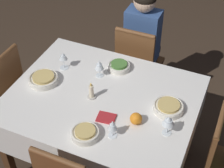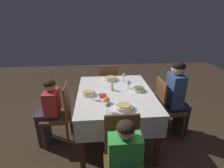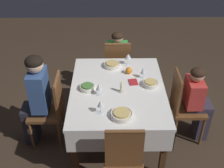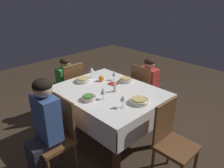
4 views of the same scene
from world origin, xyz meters
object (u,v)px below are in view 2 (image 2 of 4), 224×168
bowl_west (125,107)px  orange_fruit (107,100)px  chair_west (123,156)px  wine_glass_south (128,82)px  person_child_red (48,110)px  wine_glass_west (108,103)px  bowl_north (89,93)px  chair_east (108,84)px  dining_table (115,98)px  bowl_south (139,89)px  napkin_red_folded (103,96)px  person_adult_denim (177,95)px  wine_glass_north (94,93)px  chair_north (61,112)px  bowl_east (111,79)px  chair_south (166,105)px  candle_centerpiece (112,87)px  person_child_green (126,167)px  wine_glass_east (124,75)px

bowl_west → orange_fruit: bearing=51.2°
chair_west → wine_glass_south: size_ratio=6.17×
chair_west → person_child_red: person_child_red is taller
wine_glass_west → bowl_north: size_ratio=0.83×
orange_fruit → chair_east: bearing=-4.9°
dining_table → bowl_south: 0.36m
bowl_north → napkin_red_folded: size_ratio=1.37×
person_adult_denim → bowl_west: person_adult_denim is taller
orange_fruit → dining_table: bearing=-24.7°
wine_glass_north → chair_north: bearing=70.3°
chair_west → wine_glass_west: size_ratio=6.11×
chair_east → wine_glass_west: 1.49m
bowl_east → chair_west: bearing=-179.9°
chair_south → wine_glass_south: bearing=79.6°
person_adult_denim → wine_glass_north: (-0.22, 1.23, 0.19)m
wine_glass_north → candle_centerpiece: 0.38m
person_child_green → orange_fruit: 0.83m
bowl_south → orange_fruit: bearing=123.5°
person_child_red → candle_centerpiece: (0.10, -0.91, 0.27)m
chair_west → napkin_red_folded: bearing=101.2°
bowl_west → wine_glass_north: 0.45m
person_child_red → napkin_red_folded: (-0.07, -0.76, 0.22)m
wine_glass_west → napkin_red_folded: wine_glass_west is taller
napkin_red_folded → orange_fruit: bearing=-168.2°
bowl_north → wine_glass_east: 0.72m
dining_table → bowl_west: 0.49m
chair_east → wine_glass_north: 1.21m
wine_glass_south → wine_glass_west: size_ratio=0.99×
bowl_north → wine_glass_east: (0.46, -0.55, 0.08)m
napkin_red_folded → chair_west: bearing=-168.8°
chair_west → bowl_south: 1.04m
person_child_red → bowl_east: person_child_red is taller
person_child_green → orange_fruit: person_child_green is taller
person_child_green → chair_south: bearing=53.7°
person_adult_denim → candle_centerpiece: size_ratio=8.83×
chair_west → person_child_red: 1.28m
bowl_west → wine_glass_south: bearing=-13.8°
wine_glass_south → bowl_north: size_ratio=0.82×
wine_glass_north → person_child_red: bearing=75.0°
person_adult_denim → person_child_red: size_ratio=1.19×
wine_glass_west → napkin_red_folded: bearing=5.4°
napkin_red_folded → bowl_west: bearing=-145.9°
dining_table → candle_centerpiece: size_ratio=9.86×
bowl_east → chair_south: bearing=-119.7°
wine_glass_north → candle_centerpiece: bearing=-43.6°
person_child_green → wine_glass_east: bearing=82.3°
bowl_east → bowl_west: bearing=-174.9°
bowl_east → napkin_red_folded: bowl_east is taller
bowl_west → wine_glass_north: wine_glass_north is taller
person_child_green → orange_fruit: (0.78, 0.12, 0.27)m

